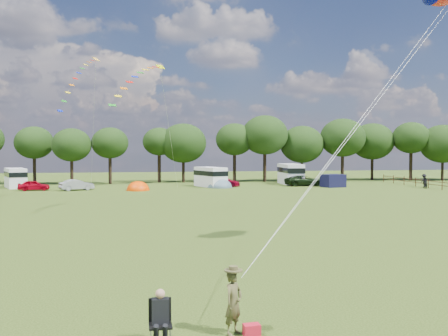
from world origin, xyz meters
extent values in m
plane|color=black|center=(0.00, 0.00, 0.00)|extent=(180.00, 180.00, 0.00)
cylinder|color=black|center=(-20.03, 56.31, 1.95)|extent=(0.47, 0.47, 3.90)
ellipsoid|color=black|center=(-20.03, 56.31, 6.00)|extent=(5.58, 5.58, 4.74)
cylinder|color=black|center=(-14.36, 53.27, 1.78)|extent=(0.44, 0.44, 3.56)
ellipsoid|color=black|center=(-14.36, 53.27, 5.64)|extent=(5.56, 5.56, 4.73)
cylinder|color=black|center=(-9.09, 54.23, 1.98)|extent=(0.47, 0.47, 3.95)
ellipsoid|color=black|center=(-9.09, 54.23, 5.95)|extent=(5.33, 5.33, 4.53)
cylinder|color=black|center=(-1.92, 56.03, 2.17)|extent=(0.50, 0.50, 4.33)
ellipsoid|color=black|center=(-1.92, 56.03, 6.19)|extent=(4.95, 4.95, 4.21)
cylinder|color=black|center=(1.70, 55.56, 1.66)|extent=(0.43, 0.43, 3.31)
ellipsoid|color=black|center=(1.70, 55.56, 5.95)|extent=(7.03, 7.03, 5.98)
cylinder|color=black|center=(9.66, 55.80, 2.18)|extent=(0.50, 0.50, 4.36)
ellipsoid|color=black|center=(9.66, 55.80, 6.56)|extent=(5.84, 5.84, 4.97)
cylinder|color=black|center=(14.25, 54.92, 2.27)|extent=(0.51, 0.51, 4.55)
ellipsoid|color=black|center=(14.25, 54.92, 7.23)|extent=(7.15, 7.15, 6.08)
cylinder|color=black|center=(20.49, 55.63, 1.61)|extent=(0.42, 0.42, 3.21)
ellipsoid|color=black|center=(20.49, 55.63, 5.80)|extent=(6.90, 6.90, 5.86)
cylinder|color=black|center=(26.98, 54.96, 2.09)|extent=(0.48, 0.48, 4.17)
ellipsoid|color=black|center=(26.98, 54.96, 6.86)|extent=(7.16, 7.16, 6.09)
cylinder|color=black|center=(32.97, 56.89, 1.83)|extent=(0.45, 0.45, 3.66)
ellipsoid|color=black|center=(32.97, 56.89, 6.31)|extent=(7.05, 7.05, 5.99)
cylinder|color=black|center=(38.41, 54.37, 2.32)|extent=(0.52, 0.52, 4.65)
ellipsoid|color=black|center=(38.41, 54.37, 6.88)|extent=(5.96, 5.96, 5.06)
cylinder|color=black|center=(43.16, 53.04, 1.59)|extent=(0.42, 0.42, 3.19)
ellipsoid|color=black|center=(43.16, 53.04, 5.89)|extent=(7.23, 7.23, 6.14)
cylinder|color=#472D19|center=(32.00, 36.00, 0.60)|extent=(0.12, 0.12, 1.20)
cylinder|color=#472D19|center=(32.00, 39.00, 0.60)|extent=(0.12, 0.12, 1.20)
cylinder|color=#472D19|center=(32.00, 37.50, 0.95)|extent=(0.08, 3.00, 0.08)
cylinder|color=#472D19|center=(32.00, 37.50, 0.55)|extent=(0.08, 3.00, 0.08)
cylinder|color=#472D19|center=(32.00, 42.00, 0.60)|extent=(0.12, 0.12, 1.20)
cylinder|color=#472D19|center=(32.00, 40.50, 0.95)|extent=(0.08, 3.00, 0.08)
cylinder|color=#472D19|center=(32.00, 40.50, 0.55)|extent=(0.08, 3.00, 0.08)
cylinder|color=#472D19|center=(32.00, 45.00, 0.60)|extent=(0.12, 0.12, 1.20)
cylinder|color=#472D19|center=(32.00, 43.50, 0.95)|extent=(0.08, 3.00, 0.08)
cylinder|color=#472D19|center=(32.00, 43.50, 0.55)|extent=(0.08, 3.00, 0.08)
cylinder|color=#472D19|center=(32.00, 48.00, 0.60)|extent=(0.12, 0.12, 1.20)
cylinder|color=#472D19|center=(32.00, 46.50, 0.95)|extent=(0.08, 3.00, 0.08)
cylinder|color=#472D19|center=(32.00, 46.50, 0.55)|extent=(0.08, 3.00, 0.08)
cylinder|color=#472D19|center=(32.00, 51.00, 0.60)|extent=(0.12, 0.12, 1.20)
cylinder|color=#472D19|center=(32.00, 49.50, 0.95)|extent=(0.08, 3.00, 0.08)
cylinder|color=#472D19|center=(32.00, 49.50, 0.55)|extent=(0.08, 3.00, 0.08)
imported|color=#A90215|center=(-17.58, 43.59, 0.63)|extent=(3.92, 1.87, 1.26)
imported|color=gray|center=(-12.47, 43.05, 0.67)|extent=(4.03, 2.87, 1.34)
imported|color=maroon|center=(6.49, 46.34, 0.61)|extent=(4.45, 3.22, 1.23)
imported|color=black|center=(17.46, 45.64, 0.72)|extent=(5.47, 2.79, 1.45)
cube|color=white|center=(-20.84, 48.54, 1.28)|extent=(3.84, 5.55, 2.55)
cube|color=black|center=(-20.84, 48.54, 1.80)|extent=(3.92, 5.66, 0.61)
cylinder|color=black|center=(-20.27, 47.04, 0.36)|extent=(0.77, 0.50, 0.72)
cylinder|color=black|center=(-21.41, 50.05, 0.36)|extent=(0.77, 0.50, 0.72)
cube|color=white|center=(4.52, 45.98, 1.32)|extent=(4.04, 5.72, 2.63)
cube|color=black|center=(4.52, 45.98, 1.85)|extent=(4.12, 5.83, 0.62)
cylinder|color=black|center=(5.14, 44.44, 0.37)|extent=(0.79, 0.53, 0.74)
cylinder|color=black|center=(3.91, 47.52, 0.37)|extent=(0.79, 0.53, 0.74)
cube|color=silver|center=(16.63, 49.05, 1.46)|extent=(2.66, 5.91, 2.92)
cube|color=black|center=(16.63, 49.05, 2.05)|extent=(2.72, 6.03, 0.69)
cylinder|color=black|center=(16.58, 47.22, 0.41)|extent=(0.83, 0.33, 0.82)
cylinder|color=black|center=(16.69, 50.89, 0.41)|extent=(0.83, 0.33, 0.82)
ellipsoid|color=#F84200|center=(-5.03, 41.79, 0.02)|extent=(2.72, 3.13, 2.24)
cylinder|color=#F84200|center=(-5.03, 41.79, 0.04)|extent=(2.86, 2.86, 0.08)
ellipsoid|color=#485F6C|center=(5.54, 44.45, 0.02)|extent=(3.19, 3.66, 2.49)
cylinder|color=#485F6C|center=(5.54, 44.45, 0.04)|extent=(3.35, 3.35, 0.08)
cube|color=black|center=(20.56, 42.83, 0.85)|extent=(3.15, 2.76, 1.70)
imported|color=#4E4928|center=(-2.21, -6.76, 0.88)|extent=(0.75, 0.74, 1.75)
cylinder|color=#99999E|center=(-4.47, -6.98, 0.26)|extent=(0.02, 0.02, 0.53)
cylinder|color=#99999E|center=(-3.97, -6.98, 0.26)|extent=(0.02, 0.02, 0.53)
cube|color=black|center=(-4.22, -7.23, 0.53)|extent=(0.60, 0.58, 0.06)
cube|color=black|center=(-4.22, -6.96, 0.86)|extent=(0.60, 0.07, 0.63)
cube|color=black|center=(-4.22, -7.19, 0.89)|extent=(0.44, 0.28, 0.66)
sphere|color=tan|center=(-4.22, -7.21, 1.35)|extent=(0.25, 0.25, 0.25)
cube|color=red|center=(-1.74, -6.97, 0.16)|extent=(0.47, 0.33, 0.32)
cube|color=gold|center=(-8.99, 30.80, 13.94)|extent=(0.82, 0.83, 0.39)
cube|color=red|center=(-9.26, 30.31, 13.71)|extent=(0.54, 0.61, 0.11)
cube|color=orange|center=(-9.53, 29.81, 13.45)|extent=(0.53, 0.60, 0.12)
cube|color=yellow|center=(-9.80, 29.32, 13.10)|extent=(0.53, 0.60, 0.13)
cube|color=#198C1E|center=(-10.07, 28.82, 12.68)|extent=(0.53, 0.60, 0.14)
cube|color=#0C1EB2|center=(-10.34, 28.33, 12.17)|extent=(0.52, 0.60, 0.15)
cube|color=red|center=(-10.61, 27.83, 11.59)|extent=(0.52, 0.59, 0.16)
cube|color=orange|center=(-10.88, 27.34, 10.92)|extent=(0.51, 0.59, 0.17)
cube|color=yellow|center=(-11.15, 26.84, 10.18)|extent=(0.51, 0.59, 0.18)
cube|color=#198C1E|center=(-11.42, 26.35, 9.35)|extent=(0.50, 0.58, 0.19)
cube|color=#0C1EB2|center=(-11.69, 25.85, 8.45)|extent=(0.50, 0.58, 0.19)
cube|color=#CAD604|center=(-3.07, 21.29, 11.81)|extent=(0.80, 0.77, 0.38)
cube|color=red|center=(-3.47, 20.84, 11.70)|extent=(0.61, 0.48, 0.11)
cube|color=orange|center=(-3.88, 20.39, 11.56)|extent=(0.61, 0.47, 0.12)
cube|color=yellow|center=(-4.28, 19.94, 11.33)|extent=(0.61, 0.47, 0.13)
cube|color=#198C1E|center=(-4.69, 19.49, 11.02)|extent=(0.60, 0.47, 0.14)
cube|color=#0C1EB2|center=(-5.09, 19.04, 10.63)|extent=(0.60, 0.46, 0.15)
cube|color=red|center=(-5.50, 18.59, 10.16)|extent=(0.60, 0.46, 0.16)
cube|color=orange|center=(-5.90, 18.14, 9.62)|extent=(0.60, 0.45, 0.17)
cube|color=yellow|center=(-6.31, 17.69, 8.99)|extent=(0.59, 0.45, 0.17)
cube|color=#198C1E|center=(-6.71, 17.24, 8.28)|extent=(0.59, 0.44, 0.18)
imported|color=black|center=(31.26, 38.63, 0.75)|extent=(0.86, 0.72, 1.51)
imported|color=black|center=(32.08, 40.11, 0.90)|extent=(1.27, 0.87, 1.79)
camera|label=1|loc=(-4.70, -20.05, 5.10)|focal=40.00mm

